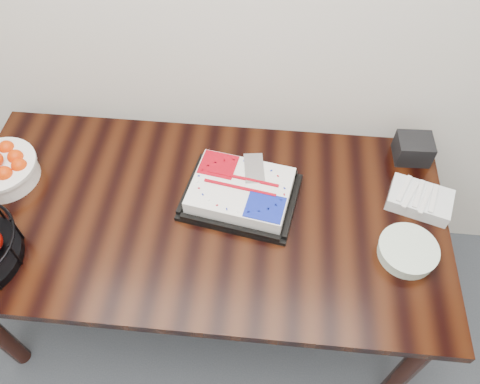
# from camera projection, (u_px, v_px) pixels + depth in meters

# --- Properties ---
(table) EXTENTS (1.80, 0.90, 0.75)m
(table) POSITION_uv_depth(u_px,v_px,m) (202.00, 225.00, 1.79)
(table) COLOR black
(table) RESTS_ON ground
(cake_tray) EXTENTS (0.46, 0.39, 0.09)m
(cake_tray) POSITION_uv_depth(u_px,v_px,m) (241.00, 192.00, 1.73)
(cake_tray) COLOR black
(cake_tray) RESTS_ON table
(plate_stack) EXTENTS (0.20, 0.20, 0.05)m
(plate_stack) POSITION_uv_depth(u_px,v_px,m) (407.00, 251.00, 1.59)
(plate_stack) COLOR white
(plate_stack) RESTS_ON table
(fork_bag) EXTENTS (0.25, 0.20, 0.06)m
(fork_bag) POSITION_uv_depth(u_px,v_px,m) (420.00, 199.00, 1.72)
(fork_bag) COLOR silver
(fork_bag) RESTS_ON table
(napkin_box) EXTENTS (0.14, 0.12, 0.10)m
(napkin_box) POSITION_uv_depth(u_px,v_px,m) (413.00, 149.00, 1.85)
(napkin_box) COLOR black
(napkin_box) RESTS_ON table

